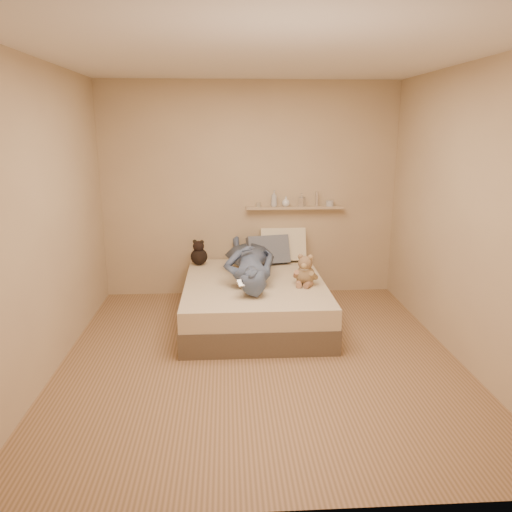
{
  "coord_description": "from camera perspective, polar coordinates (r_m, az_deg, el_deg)",
  "views": [
    {
      "loc": [
        -0.29,
        -4.2,
        2.05
      ],
      "look_at": [
        0.0,
        0.65,
        0.8
      ],
      "focal_mm": 35.0,
      "sensor_mm": 36.0,
      "label": 1
    }
  ],
  "objects": [
    {
      "name": "pillow_cream",
      "position": [
        6.16,
        3.09,
        1.28
      ],
      "size": [
        0.56,
        0.29,
        0.43
      ],
      "primitive_type": "cube",
      "rotation": [
        -0.33,
        0.0,
        0.02
      ],
      "color": "beige",
      "rests_on": "bed"
    },
    {
      "name": "room",
      "position": [
        4.28,
        0.53,
        4.32
      ],
      "size": [
        3.8,
        3.8,
        3.8
      ],
      "color": "#9D7351",
      "rests_on": "ground"
    },
    {
      "name": "person",
      "position": [
        5.47,
        -0.78,
        -0.56
      ],
      "size": [
        0.58,
        1.56,
        0.37
      ],
      "primitive_type": "imported",
      "rotation": [
        0.0,
        0.0,
        3.13
      ],
      "color": "#495273",
      "rests_on": "bed"
    },
    {
      "name": "shelf_bottles",
      "position": [
        6.15,
        4.26,
        6.34
      ],
      "size": [
        0.96,
        0.12,
        0.2
      ],
      "color": "#A8A190",
      "rests_on": "wall_shelf"
    },
    {
      "name": "dark_plush",
      "position": [
        6.02,
        -6.54,
        0.24
      ],
      "size": [
        0.2,
        0.2,
        0.31
      ],
      "color": "black",
      "rests_on": "bed"
    },
    {
      "name": "game_console",
      "position": [
        4.8,
        -1.08,
        -3.03
      ],
      "size": [
        0.2,
        0.14,
        0.06
      ],
      "color": "#B7B9BE",
      "rests_on": "bed"
    },
    {
      "name": "wall_shelf",
      "position": [
        6.17,
        4.46,
        5.54
      ],
      "size": [
        1.2,
        0.12,
        0.03
      ],
      "primitive_type": "cube",
      "color": "tan",
      "rests_on": "wall_back"
    },
    {
      "name": "teddy_bear",
      "position": [
        5.23,
        5.63,
        -1.86
      ],
      "size": [
        0.26,
        0.28,
        0.34
      ],
      "color": "#997954",
      "rests_on": "bed"
    },
    {
      "name": "bed",
      "position": [
        5.45,
        -0.18,
        -5.14
      ],
      "size": [
        1.5,
        1.9,
        0.45
      ],
      "color": "brown",
      "rests_on": "floor"
    },
    {
      "name": "pillow_grey",
      "position": [
        6.01,
        1.39,
        0.67
      ],
      "size": [
        0.54,
        0.35,
        0.37
      ],
      "primitive_type": "cube",
      "rotation": [
        -0.36,
        0.0,
        0.2
      ],
      "color": "slate",
      "rests_on": "bed"
    }
  ]
}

